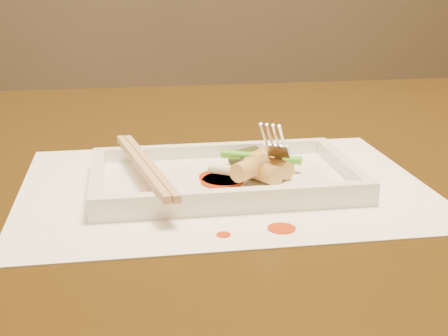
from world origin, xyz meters
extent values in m
cube|color=black|center=(0.00, 0.00, 0.73)|extent=(1.40, 0.90, 0.04)
cube|color=white|center=(-0.02, -0.10, 0.75)|extent=(0.40, 0.30, 0.00)
cylinder|color=#BA2A05|center=(0.01, -0.22, 0.75)|extent=(0.02, 0.02, 0.00)
cylinder|color=#BA2A05|center=(-0.04, -0.22, 0.75)|extent=(0.01, 0.01, 0.00)
cube|color=white|center=(-0.02, -0.10, 0.76)|extent=(0.26, 0.16, 0.01)
cube|color=white|center=(-0.02, -0.03, 0.77)|extent=(0.26, 0.01, 0.01)
cube|color=white|center=(-0.02, -0.18, 0.77)|extent=(0.26, 0.01, 0.01)
cube|color=white|center=(-0.14, -0.10, 0.77)|extent=(0.01, 0.14, 0.01)
cube|color=white|center=(0.11, -0.10, 0.77)|extent=(0.01, 0.14, 0.01)
cube|color=black|center=(0.02, -0.06, 0.77)|extent=(0.05, 0.04, 0.01)
cylinder|color=#EAEACC|center=(-0.01, -0.12, 0.77)|extent=(0.04, 0.03, 0.01)
cylinder|color=#3AA21A|center=(0.03, -0.08, 0.77)|extent=(0.08, 0.05, 0.01)
cube|color=tan|center=(-0.10, -0.10, 0.78)|extent=(0.04, 0.20, 0.01)
cube|color=tan|center=(-0.09, -0.10, 0.78)|extent=(0.04, 0.20, 0.01)
cylinder|color=#BA2A05|center=(-0.02, -0.12, 0.76)|extent=(0.04, 0.04, 0.00)
cylinder|color=#BA2A05|center=(-0.02, -0.11, 0.76)|extent=(0.04, 0.04, 0.00)
cylinder|color=#BA2A05|center=(-0.02, -0.10, 0.76)|extent=(0.05, 0.05, 0.00)
cylinder|color=tan|center=(0.03, -0.09, 0.77)|extent=(0.03, 0.04, 0.02)
cylinder|color=tan|center=(0.02, -0.12, 0.77)|extent=(0.04, 0.05, 0.02)
cylinder|color=tan|center=(0.00, -0.13, 0.78)|extent=(0.04, 0.04, 0.02)
cylinder|color=tan|center=(0.03, -0.10, 0.77)|extent=(0.04, 0.04, 0.02)
cylinder|color=tan|center=(0.03, -0.10, 0.77)|extent=(0.04, 0.05, 0.02)
camera|label=1|loc=(-0.11, -0.68, 0.96)|focal=50.00mm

